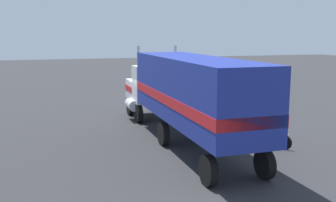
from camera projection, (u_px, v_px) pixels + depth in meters
ground_plane at (149, 119)px, 24.15m from camera, size 120.00×120.00×0.00m
lane_stripe_near at (213, 121)px, 23.41m from camera, size 4.40×0.38×0.01m
lane_stripe_mid at (264, 125)px, 22.38m from camera, size 4.40×0.36×0.01m
semi_truck at (185, 91)px, 18.48m from camera, size 14.20×3.05×4.50m
person_bystander at (219, 110)px, 22.36m from camera, size 0.34×0.45×1.63m
motorcycle at (271, 136)px, 18.24m from camera, size 1.94×1.02×1.12m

